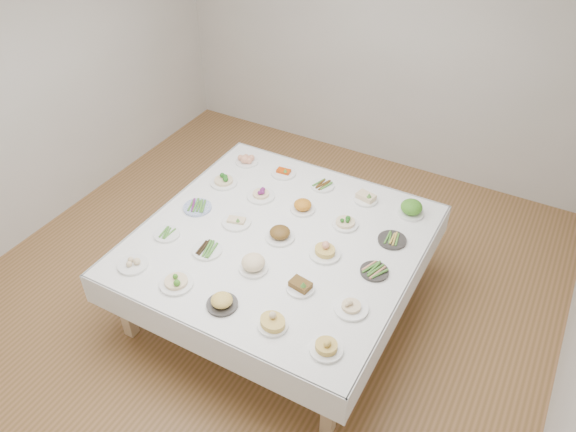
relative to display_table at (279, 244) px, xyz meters
The scene contains 27 objects.
room_envelope 1.18m from the display_table, 140.44° to the left, with size 5.02×5.02×2.81m.
display_table is the anchor object (origin of this frame).
dish_0 1.18m from the display_table, 134.88° to the right, with size 0.23×0.23×0.09m.
dish_1 0.93m from the display_table, 116.17° to the right, with size 0.28×0.28×0.14m.
dish_2 0.84m from the display_table, 89.43° to the right, with size 0.22×0.22×0.12m.
dish_3 0.93m from the display_table, 63.00° to the right, with size 0.23×0.22×0.14m.
dish_4 1.18m from the display_table, 44.99° to the right, with size 0.22×0.22×0.11m.
dish_5 0.93m from the display_table, 153.35° to the right, with size 0.21×0.21×0.05m.
dish_6 0.60m from the display_table, 135.34° to the right, with size 0.24×0.24×0.06m.
dish_7 0.43m from the display_table, 88.88° to the right, with size 0.22×0.22×0.13m.
dish_8 0.60m from the display_table, 44.94° to the right, with size 0.21×0.21×0.10m.
dish_9 0.94m from the display_table, 26.98° to the right, with size 0.24×0.24×0.11m.
dish_10 0.82m from the display_table, behind, with size 0.25×0.24×0.06m.
dish_11 0.42m from the display_table, behind, with size 0.24×0.24×0.09m.
dish_12 0.13m from the display_table, 63.50° to the left, with size 0.24×0.24×0.13m.
dish_13 0.44m from the display_table, ahead, with size 0.25×0.25×0.15m.
dish_14 0.84m from the display_table, ahead, with size 0.22×0.22×0.05m.
dish_15 0.94m from the display_table, 152.99° to the left, with size 0.25×0.25×0.14m.
dish_16 0.60m from the display_table, 135.71° to the left, with size 0.25×0.25×0.13m.
dish_17 0.44m from the display_table, 90.82° to the left, with size 0.21×0.21×0.12m.
dish_18 0.59m from the display_table, 45.76° to the left, with size 0.22×0.22×0.12m.
dish_19 0.92m from the display_table, 26.76° to the left, with size 0.23×0.23×0.05m.
dish_20 1.18m from the display_table, 135.23° to the left, with size 0.23×0.23×0.10m.
dish_21 0.93m from the display_table, 117.07° to the left, with size 0.23×0.23×0.09m.
dish_22 0.82m from the display_table, 90.64° to the left, with size 0.21×0.21×0.05m.
dish_23 0.93m from the display_table, 62.87° to the left, with size 0.21×0.21×0.10m.
dish_24 1.18m from the display_table, 44.80° to the left, with size 0.22×0.22×0.14m.
Camera 1 is at (1.94, -3.16, 3.76)m, focal length 35.00 mm.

